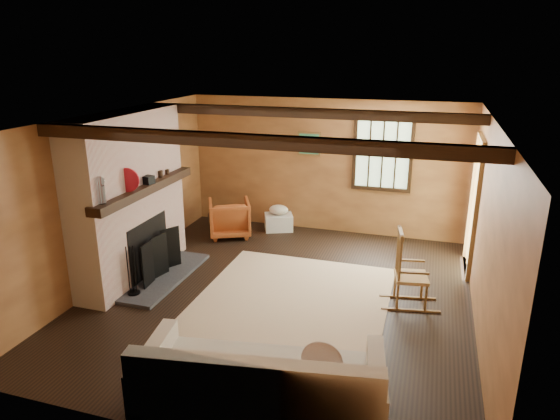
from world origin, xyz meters
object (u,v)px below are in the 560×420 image
at_px(armchair, 229,218).
at_px(sofa, 261,393).
at_px(fireplace, 131,204).
at_px(laundry_basket, 279,222).
at_px(rocking_chair, 408,274).

bearing_deg(armchair, sofa, 90.18).
bearing_deg(fireplace, sofa, -40.33).
distance_m(fireplace, laundry_basket, 3.01).
height_order(rocking_chair, laundry_basket, rocking_chair).
distance_m(sofa, armchair, 4.80).
distance_m(rocking_chair, sofa, 2.84).
relative_size(laundry_basket, armchair, 0.69).
bearing_deg(sofa, rocking_chair, 58.28).
bearing_deg(laundry_basket, rocking_chair, -42.11).
xyz_separation_m(fireplace, rocking_chair, (3.89, 0.25, -0.67)).
bearing_deg(laundry_basket, armchair, -144.46).
height_order(rocking_chair, armchair, rocking_chair).
distance_m(fireplace, armchair, 2.19).
bearing_deg(laundry_basket, sofa, -74.33).
height_order(fireplace, laundry_basket, fireplace).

